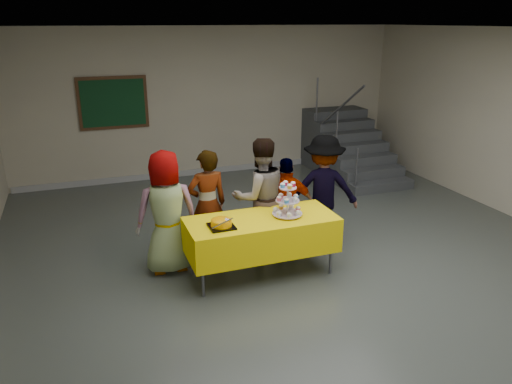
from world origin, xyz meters
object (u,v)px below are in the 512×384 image
(schoolchild_b, at_px, (207,204))
(schoolchild_e, at_px, (323,189))
(bake_table, at_px, (261,234))
(bear_cake, at_px, (221,223))
(schoolchild_c, at_px, (260,197))
(staircase, at_px, (346,149))
(cupcake_stand, at_px, (287,203))
(noticeboard, at_px, (113,103))
(schoolchild_a, at_px, (167,213))
(schoolchild_d, at_px, (287,206))

(schoolchild_b, bearing_deg, schoolchild_e, 172.98)
(bake_table, relative_size, bear_cake, 5.25)
(bear_cake, height_order, schoolchild_c, schoolchild_c)
(schoolchild_c, bearing_deg, staircase, -134.77)
(bake_table, relative_size, staircase, 0.78)
(schoolchild_c, distance_m, staircase, 4.38)
(cupcake_stand, xyz_separation_m, noticeboard, (-1.66, 4.56, 0.66))
(cupcake_stand, relative_size, schoolchild_e, 0.28)
(schoolchild_a, distance_m, schoolchild_e, 2.30)
(bear_cake, xyz_separation_m, noticeboard, (-0.78, 4.63, 0.77))
(noticeboard, bearing_deg, schoolchild_d, -64.65)
(bake_table, height_order, bear_cake, bear_cake)
(schoolchild_d, relative_size, noticeboard, 1.04)
(schoolchild_b, bearing_deg, bake_table, 118.61)
(schoolchild_a, bearing_deg, schoolchild_b, -157.81)
(cupcake_stand, relative_size, staircase, 0.19)
(schoolchild_d, xyz_separation_m, staircase, (2.75, 3.16, -0.19))
(noticeboard, bearing_deg, schoolchild_c, -68.50)
(cupcake_stand, distance_m, schoolchild_c, 0.67)
(bear_cake, xyz_separation_m, schoolchild_e, (1.75, 0.78, -0.04))
(schoolchild_b, relative_size, schoolchild_c, 0.92)
(schoolchild_c, height_order, schoolchild_e, schoolchild_c)
(schoolchild_e, xyz_separation_m, noticeboard, (-2.53, 3.85, 0.81))
(cupcake_stand, bearing_deg, schoolchild_d, 67.25)
(cupcake_stand, bearing_deg, staircase, 51.27)
(bake_table, height_order, cupcake_stand, cupcake_stand)
(schoolchild_e, bearing_deg, bake_table, 51.57)
(cupcake_stand, bearing_deg, schoolchild_b, 137.06)
(schoolchild_d, height_order, schoolchild_e, schoolchild_e)
(cupcake_stand, distance_m, schoolchild_e, 1.13)
(bear_cake, bearing_deg, schoolchild_c, 43.40)
(bear_cake, distance_m, staircase, 5.43)
(schoolchild_c, bearing_deg, noticeboard, -67.97)
(schoolchild_b, xyz_separation_m, schoolchild_e, (1.70, -0.06, 0.04))
(bake_table, xyz_separation_m, schoolchild_b, (-0.50, 0.75, 0.20))
(schoolchild_a, xyz_separation_m, staircase, (4.40, 3.18, -0.31))
(bear_cake, relative_size, schoolchild_a, 0.22)
(noticeboard, bearing_deg, cupcake_stand, -69.99)
(schoolchild_a, relative_size, noticeboard, 1.23)
(bear_cake, bearing_deg, schoolchild_a, 131.30)
(schoolchild_d, distance_m, staircase, 4.19)
(cupcake_stand, xyz_separation_m, schoolchild_d, (0.23, 0.56, -0.27))
(cupcake_stand, bearing_deg, schoolchild_c, 100.44)
(bake_table, relative_size, cupcake_stand, 4.22)
(bake_table, height_order, schoolchild_b, schoolchild_b)
(noticeboard, bearing_deg, staircase, -10.20)
(bear_cake, bearing_deg, schoolchild_d, 29.52)
(schoolchild_b, height_order, noticeboard, noticeboard)
(schoolchild_c, relative_size, staircase, 0.68)
(cupcake_stand, distance_m, bear_cake, 0.89)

